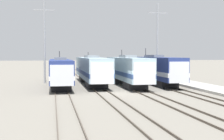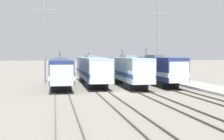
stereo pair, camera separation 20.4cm
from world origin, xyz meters
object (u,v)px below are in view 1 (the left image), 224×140
at_px(locomotive_far_left, 60,72).
at_px(locomotive_center_right, 128,70).
at_px(catenary_tower_left, 44,40).
at_px(catenary_tower_right, 158,41).
at_px(locomotive_far_right, 155,69).
at_px(locomotive_center_left, 92,70).

xyz_separation_m(locomotive_far_left, locomotive_center_right, (9.19, -0.48, 0.13)).
bearing_deg(catenary_tower_left, locomotive_center_right, -30.50).
relative_size(locomotive_far_left, locomotive_center_right, 1.03).
relative_size(locomotive_center_right, catenary_tower_left, 1.32).
xyz_separation_m(locomotive_far_left, catenary_tower_right, (15.67, 6.22, 4.53)).
distance_m(locomotive_far_left, locomotive_far_right, 13.91).
bearing_deg(locomotive_far_right, locomotive_center_left, 173.99).
xyz_separation_m(locomotive_center_left, locomotive_center_right, (4.60, -3.33, 0.01)).
relative_size(locomotive_far_left, locomotive_far_right, 0.89).
bearing_deg(locomotive_center_right, locomotive_far_left, 176.98).
bearing_deg(locomotive_center_right, locomotive_far_right, 27.20).
xyz_separation_m(locomotive_far_right, catenary_tower_right, (1.89, 4.34, 4.38)).
bearing_deg(locomotive_far_right, catenary_tower_right, 66.50).
bearing_deg(locomotive_center_left, locomotive_far_right, -6.01).
bearing_deg(catenary_tower_right, catenary_tower_left, 180.00).
bearing_deg(locomotive_center_right, catenary_tower_right, 45.95).
height_order(locomotive_center_left, locomotive_far_right, locomotive_far_right).
bearing_deg(locomotive_far_right, locomotive_far_left, -172.25).
height_order(locomotive_far_right, catenary_tower_left, catenary_tower_left).
height_order(locomotive_center_right, catenary_tower_right, catenary_tower_right).
bearing_deg(locomotive_center_left, locomotive_center_right, -35.91).
relative_size(locomotive_center_left, locomotive_center_right, 1.20).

